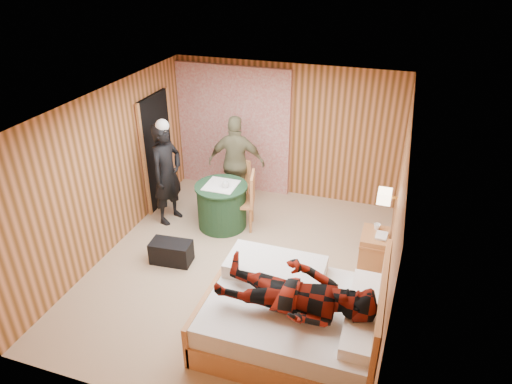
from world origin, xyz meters
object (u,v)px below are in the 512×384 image
(man_on_bed, at_px, (296,285))
(chair_far, at_px, (237,180))
(nightstand, at_px, (374,249))
(wall_lamp, at_px, (385,196))
(duffel_bag, at_px, (171,252))
(man_at_table, at_px, (237,163))
(bed, at_px, (296,316))
(woman_standing, at_px, (167,174))
(chair_near, at_px, (246,197))
(round_table, at_px, (222,205))

(man_on_bed, bearing_deg, chair_far, 120.81)
(nightstand, xyz_separation_m, chair_far, (-2.53, 1.00, 0.26))
(wall_lamp, distance_m, nightstand, 1.05)
(duffel_bag, xyz_separation_m, man_at_table, (0.35, 1.94, 0.69))
(duffel_bag, distance_m, man_at_table, 2.09)
(bed, bearing_deg, man_at_table, 122.38)
(nightstand, bearing_deg, duffel_bag, -162.93)
(bed, relative_size, man_at_table, 1.22)
(wall_lamp, height_order, woman_standing, woman_standing)
(bed, bearing_deg, duffel_bag, 157.29)
(nightstand, relative_size, chair_near, 0.56)
(woman_standing, relative_size, man_at_table, 1.03)
(chair_far, bearing_deg, wall_lamp, -6.68)
(round_table, bearing_deg, chair_near, 12.34)
(round_table, xyz_separation_m, duffel_bag, (-0.35, -1.20, -0.22))
(duffel_bag, relative_size, woman_standing, 0.35)
(wall_lamp, xyz_separation_m, duffel_bag, (-2.95, -0.67, -1.13))
(chair_near, height_order, man_on_bed, man_on_bed)
(duffel_bag, bearing_deg, nightstand, 12.09)
(woman_standing, bearing_deg, wall_lamp, -84.00)
(round_table, height_order, man_on_bed, man_on_bed)
(chair_near, height_order, woman_standing, woman_standing)
(nightstand, distance_m, duffel_bag, 3.05)
(wall_lamp, distance_m, man_on_bed, 1.98)
(bed, bearing_deg, nightstand, 67.05)
(round_table, height_order, woman_standing, woman_standing)
(chair_near, distance_m, man_on_bed, 2.84)
(man_at_table, bearing_deg, chair_near, 111.80)
(bed, distance_m, chair_far, 3.31)
(chair_far, height_order, woman_standing, woman_standing)
(round_table, bearing_deg, nightstand, -6.76)
(chair_near, bearing_deg, nightstand, 65.83)
(wall_lamp, bearing_deg, chair_near, 164.42)
(chair_far, relative_size, woman_standing, 0.53)
(chair_far, relative_size, man_on_bed, 0.53)
(bed, distance_m, man_at_table, 3.40)
(chair_far, distance_m, woman_standing, 1.29)
(nightstand, relative_size, round_table, 0.63)
(nightstand, distance_m, man_on_bed, 2.27)
(round_table, distance_m, man_on_bed, 3.02)
(man_at_table, distance_m, man_on_bed, 3.57)
(round_table, distance_m, woman_standing, 1.06)
(chair_near, bearing_deg, bed, 18.76)
(nightstand, xyz_separation_m, duffel_bag, (-2.91, -0.89, -0.11))
(duffel_bag, bearing_deg, round_table, 68.63)
(man_on_bed, bearing_deg, man_at_table, 120.80)
(woman_standing, distance_m, man_at_table, 1.25)
(chair_near, relative_size, man_on_bed, 0.57)
(bed, distance_m, nightstand, 1.95)
(bed, relative_size, chair_far, 2.26)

